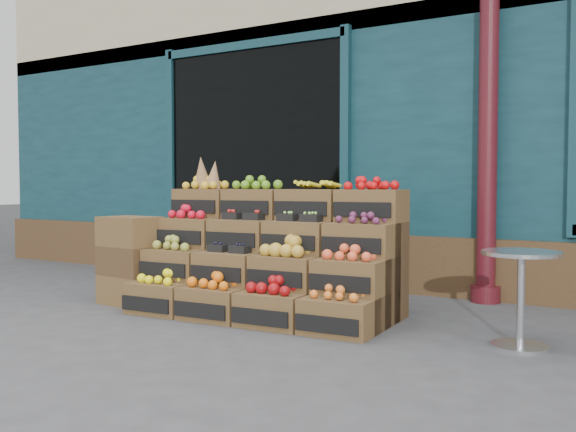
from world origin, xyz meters
The scene contains 6 objects.
ground centered at (0.00, 0.00, 0.00)m, with size 60.00×60.00×0.00m, color #3E3E41.
shop_facade centered at (0.00, 5.11, 2.40)m, with size 12.00×6.24×4.80m.
crate_display centered at (-0.29, 0.53, 0.43)m, with size 2.30×1.22×1.40m.
spare_crates centered at (-1.64, 0.21, 0.41)m, with size 0.59×0.43×0.83m.
bistro_table centered at (1.85, 0.40, 0.42)m, with size 0.54×0.54×0.67m.
shopkeeper centered at (-1.86, 2.66, 1.03)m, with size 0.75×0.49×2.06m, color #1D6832.
Camera 1 is at (2.76, -4.16, 1.13)m, focal length 40.00 mm.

